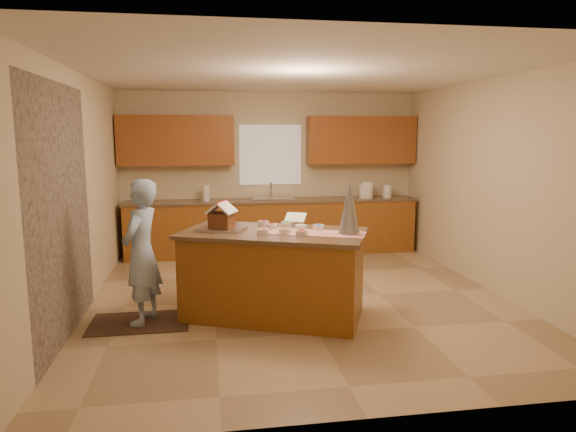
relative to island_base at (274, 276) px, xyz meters
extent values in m
plane|color=tan|center=(0.38, 0.57, -0.46)|extent=(5.50, 5.50, 0.00)
plane|color=silver|center=(0.38, 0.57, 2.24)|extent=(5.50, 5.50, 0.00)
plane|color=beige|center=(0.38, 3.32, 0.89)|extent=(5.50, 5.50, 0.00)
plane|color=beige|center=(0.38, -2.18, 0.89)|extent=(5.50, 5.50, 0.00)
plane|color=beige|center=(-2.12, 0.57, 0.89)|extent=(5.50, 5.50, 0.00)
plane|color=beige|center=(2.88, 0.57, 0.89)|extent=(5.50, 5.50, 0.00)
plane|color=gray|center=(-2.10, -0.23, 0.79)|extent=(0.00, 2.50, 2.50)
cube|color=white|center=(0.38, 3.29, 1.19)|extent=(1.05, 0.03, 1.00)
cube|color=#935A1E|center=(0.38, 3.02, -0.02)|extent=(4.80, 0.60, 0.88)
cube|color=brown|center=(0.38, 3.02, 0.44)|extent=(4.85, 0.63, 0.04)
cube|color=#994F20|center=(-1.17, 3.14, 1.44)|extent=(1.85, 0.35, 0.80)
cube|color=#994F20|center=(1.93, 3.14, 1.44)|extent=(1.85, 0.35, 0.80)
cube|color=silver|center=(0.38, 3.02, 0.43)|extent=(0.70, 0.45, 0.12)
cylinder|color=silver|center=(0.38, 3.20, 0.60)|extent=(0.03, 0.03, 0.28)
cube|color=#935A1E|center=(0.00, 0.00, 0.00)|extent=(2.09, 1.59, 0.92)
cube|color=brown|center=(0.00, 0.00, 0.48)|extent=(2.20, 1.70, 0.04)
cube|color=#B5190C|center=(0.43, -0.18, 0.50)|extent=(1.11, 0.75, 0.01)
cube|color=silver|center=(-0.55, 0.17, 0.51)|extent=(0.58, 0.51, 0.03)
cube|color=white|center=(0.30, 0.31, 0.59)|extent=(0.28, 0.25, 0.10)
cone|color=silver|center=(0.77, -0.26, 0.79)|extent=(0.30, 0.30, 0.57)
cube|color=black|center=(-1.45, 0.01, -0.45)|extent=(1.04, 0.68, 0.01)
imported|color=#98B1D7|center=(-1.40, 0.01, 0.32)|extent=(0.53, 0.65, 1.53)
cylinder|color=white|center=(1.97, 3.02, 0.58)|extent=(0.17, 0.17, 0.23)
cylinder|color=white|center=(2.03, 3.02, 0.60)|extent=(0.19, 0.19, 0.28)
cylinder|color=white|center=(2.39, 3.02, 0.57)|extent=(0.15, 0.15, 0.21)
cylinder|color=white|center=(-0.71, 3.02, 0.59)|extent=(0.12, 0.12, 0.25)
cube|color=brown|center=(-0.55, 0.17, 0.61)|extent=(0.31, 0.32, 0.17)
cube|color=white|center=(-0.61, 0.20, 0.75)|extent=(0.25, 0.33, 0.13)
cube|color=white|center=(-0.49, 0.15, 0.75)|extent=(0.25, 0.33, 0.13)
cylinder|color=red|center=(-0.55, 0.17, 0.81)|extent=(0.13, 0.28, 0.02)
cylinder|color=green|center=(0.19, 0.25, 0.53)|extent=(0.13, 0.13, 0.06)
cylinder|color=red|center=(0.00, 0.16, 0.53)|extent=(0.13, 0.13, 0.06)
cylinder|color=teal|center=(0.50, 0.01, 0.53)|extent=(0.13, 0.13, 0.06)
cylinder|color=silver|center=(0.31, 0.03, 0.53)|extent=(0.13, 0.13, 0.06)
cylinder|color=#E27E6B|center=(-0.13, -0.13, 0.53)|extent=(0.13, 0.13, 0.06)
cylinder|color=orange|center=(0.10, -0.15, 0.53)|extent=(0.13, 0.13, 0.06)
cylinder|color=red|center=(0.26, -0.29, 0.53)|extent=(0.13, 0.13, 0.06)
cylinder|color=#9C3462|center=(-0.07, 0.34, 0.53)|extent=(0.13, 0.13, 0.06)
camera|label=1|loc=(-0.71, -5.44, 1.55)|focal=32.08mm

